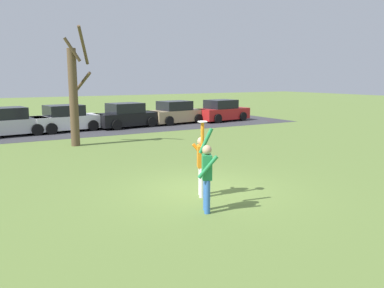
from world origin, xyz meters
name	(u,v)px	position (x,y,z in m)	size (l,w,h in m)	color
ground_plane	(204,190)	(0.00, 0.00, 0.00)	(120.00, 120.00, 0.00)	olive
person_catcher	(201,161)	(-0.38, -0.46, 0.98)	(0.51, 0.59, 2.08)	silver
person_defender	(207,173)	(-0.95, -1.62, 0.98)	(0.60, 0.65, 2.04)	#3366B7
frisbee_disc	(202,122)	(-0.48, -0.66, 2.09)	(0.26, 0.26, 0.02)	white
parked_car_silver	(8,123)	(-3.65, 14.79, 0.73)	(4.31, 2.46, 1.59)	#BCBCC1
parked_car_white	(66,119)	(-0.37, 15.15, 0.73)	(4.31, 2.46, 1.59)	white
parked_car_black	(127,116)	(3.50, 15.06, 0.73)	(4.31, 2.46, 1.59)	black
parked_car_tan	(176,113)	(7.32, 15.40, 0.73)	(4.31, 2.46, 1.59)	tan
parked_car_red	(222,111)	(11.03, 15.04, 0.73)	(4.31, 2.46, 1.59)	red
parking_strip	(99,129)	(1.61, 15.09, 0.00)	(28.08, 6.40, 0.01)	#38383D
bare_tree_tall	(74,94)	(-1.21, 9.56, 2.49)	(1.30, 1.71, 5.54)	brown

